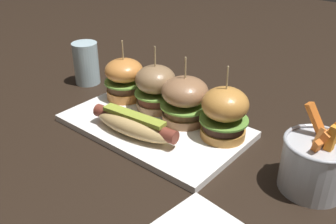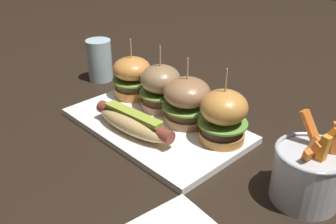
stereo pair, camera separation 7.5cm
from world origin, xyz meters
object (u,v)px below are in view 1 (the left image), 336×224
object	(u,v)px
slider_far_left	(124,78)
water_glass	(86,63)
fries_bucket	(315,164)
hot_dog	(133,124)
platter_main	(154,126)
slider_far_right	(224,113)
slider_center_left	(156,87)
slider_center_right	(185,99)

from	to	relation	value
slider_far_left	water_glass	bearing A→B (deg)	173.43
fries_bucket	hot_dog	bearing A→B (deg)	-165.68
platter_main	slider_far_right	bearing A→B (deg)	19.32
slider_center_left	water_glass	xyz separation A→B (m)	(-0.25, 0.01, -0.01)
slider_center_right	slider_far_right	size ratio (longest dim) A/B	0.96
slider_far_right	platter_main	bearing A→B (deg)	-160.68
platter_main	fries_bucket	world-z (taller)	fries_bucket
hot_dog	fries_bucket	size ratio (longest dim) A/B	1.38
water_glass	slider_center_left	bearing A→B (deg)	-2.73
hot_dog	slider_far_right	distance (m)	0.18
platter_main	slider_center_left	world-z (taller)	slider_center_left
slider_center_right	water_glass	world-z (taller)	slider_center_right
hot_dog	slider_far_left	xyz separation A→B (m)	(-0.13, 0.11, 0.03)
platter_main	slider_center_right	xyz separation A→B (m)	(0.04, 0.05, 0.06)
slider_center_right	water_glass	bearing A→B (deg)	177.32
platter_main	slider_center_left	distance (m)	0.09
slider_center_left	slider_far_right	xyz separation A→B (m)	(0.18, -0.01, 0.00)
slider_center_left	slider_center_right	world-z (taller)	slider_center_left
slider_far_left	water_glass	world-z (taller)	slider_far_left
platter_main	slider_center_left	size ratio (longest dim) A/B	2.62
platter_main	slider_far_left	world-z (taller)	slider_far_left
platter_main	slider_far_right	world-z (taller)	slider_far_right
water_glass	hot_dog	bearing A→B (deg)	-23.16
slider_center_right	fries_bucket	world-z (taller)	slider_center_right
platter_main	slider_far_left	bearing A→B (deg)	160.46
platter_main	water_glass	xyz separation A→B (m)	(-0.30, 0.07, 0.05)
slider_center_left	hot_dog	bearing A→B (deg)	-70.95
slider_far_left	fries_bucket	bearing A→B (deg)	-2.74
slider_far_left	fries_bucket	world-z (taller)	slider_far_left
slider_far_left	slider_center_right	xyz separation A→B (m)	(0.18, 0.00, 0.00)
water_glass	slider_center_right	bearing A→B (deg)	-2.68
slider_center_right	slider_far_right	xyz separation A→B (m)	(0.10, -0.00, 0.00)
water_glass	fries_bucket	bearing A→B (deg)	-3.74
hot_dog	water_glass	size ratio (longest dim) A/B	1.80
platter_main	slider_center_right	distance (m)	0.09
platter_main	slider_center_left	xyz separation A→B (m)	(-0.04, 0.05, 0.06)
fries_bucket	platter_main	bearing A→B (deg)	-175.49
platter_main	slider_center_right	size ratio (longest dim) A/B	2.68
fries_bucket	water_glass	world-z (taller)	fries_bucket
slider_far_left	water_glass	xyz separation A→B (m)	(-0.16, 0.02, -0.01)
slider_far_left	slider_center_left	bearing A→B (deg)	4.10
hot_dog	water_glass	world-z (taller)	water_glass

